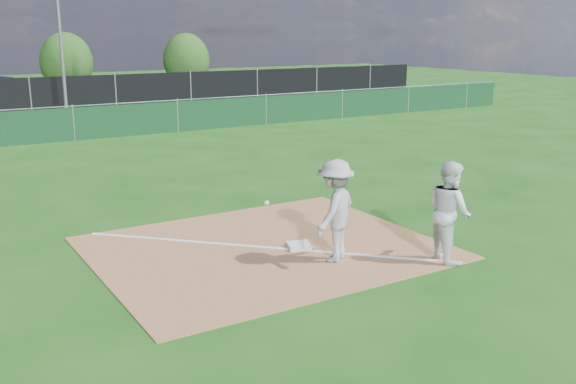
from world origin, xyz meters
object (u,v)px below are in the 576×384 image
Objects in this scene: light_pole at (60,28)px; first_base at (299,246)px; play_at_first at (335,211)px; car_mid at (9,91)px; tree_right at (186,60)px; tree_mid at (67,62)px; car_right at (99,90)px; runner at (449,211)px.

first_base is (-0.99, -22.05, -3.94)m from light_pole.
car_mid is at bearing 91.87° from play_at_first.
play_at_first is 0.51× the size of tree_right.
light_pole reaches higher than tree_mid.
car_mid is at bearing 91.29° from car_right.
tree_mid is (3.63, 32.87, 1.91)m from first_base.
tree_right is at bearing -41.94° from car_right.
car_right is at bearing -114.82° from car_mid.
car_mid is (-1.71, 5.16, -3.20)m from light_pole.
light_pole is 11.32m from tree_mid.
first_base is 1.20m from play_at_first.
play_at_first is (-0.80, -22.89, -3.10)m from light_pole.
light_pole is 23.11m from play_at_first.
car_right is (1.91, 28.36, -0.16)m from runner.
play_at_first is at bearing -92.00° from light_pole.
car_right is 10.07m from tree_right.
play_at_first is 35.48m from tree_right.
tree_right is (8.01, -0.14, -0.03)m from tree_mid.
car_right is 1.27× the size of tree_mid.
runner is (0.90, -23.87, -3.13)m from light_pole.
tree_right is at bearing 70.41° from first_base.
car_mid is 0.98× the size of car_right.
tree_right reaches higher than first_base.
runner is 28.42m from car_right.
first_base is 0.21× the size of play_at_first.
runner reaches higher than car_mid.
light_pole is 2.09× the size of tree_mid.
car_mid is at bearing -155.96° from tree_right.
tree_mid reaches higher than runner.
play_at_first is 0.40× the size of car_right.
light_pole reaches higher than tree_right.
runner is at bearing -92.88° from tree_mid.
tree_right is (9.76, 34.55, 1.06)m from runner.
first_base is 34.79m from tree_right.
tree_mid is at bearing 11.30° from car_right.
tree_right reaches higher than runner.
tree_mid is 1.02× the size of tree_right.
car_mid is at bearing 91.52° from first_base.
light_pole is 24.09m from runner.
play_at_first reaches higher than car_mid.
runner is 0.36× the size of car_right.
runner is 0.37× the size of car_mid.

